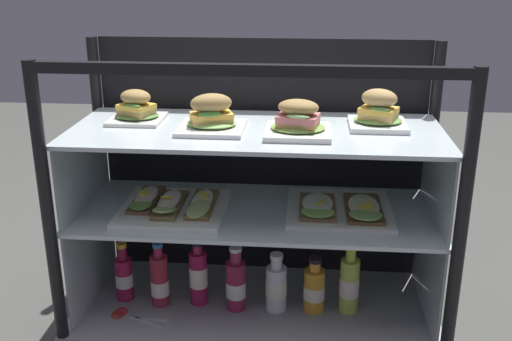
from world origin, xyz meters
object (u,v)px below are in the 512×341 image
object	(u,v)px
juice_bottle_front_right_end	(314,289)
kitchen_scissors	(127,315)
juice_bottle_near_post	(236,284)
open_sandwich_tray_near_left_corner	(173,206)
plated_roll_sandwich_far_right	(211,117)
plated_roll_sandwich_near_right_corner	(136,109)
plated_roll_sandwich_near_left_corner	(298,122)
juice_bottle_back_center	(276,286)
open_sandwich_tray_right_of_center	(340,208)
juice_bottle_front_fourth	(160,280)
juice_bottle_tucked_behind	(349,284)
juice_bottle_back_left	(198,276)
plated_roll_sandwich_left_of_center	(378,113)
juice_bottle_back_right	(124,277)

from	to	relation	value
juice_bottle_front_right_end	kitchen_scissors	bearing A→B (deg)	-171.52
juice_bottle_near_post	open_sandwich_tray_near_left_corner	bearing A→B (deg)	178.59
plated_roll_sandwich_far_right	open_sandwich_tray_near_left_corner	distance (m)	0.33
plated_roll_sandwich_near_right_corner	plated_roll_sandwich_near_left_corner	bearing A→B (deg)	-12.10
juice_bottle_back_center	plated_roll_sandwich_near_right_corner	bearing A→B (deg)	168.98
juice_bottle_back_center	open_sandwich_tray_right_of_center	bearing A→B (deg)	8.64
plated_roll_sandwich_near_right_corner	juice_bottle_front_fourth	size ratio (longest dim) A/B	0.74
kitchen_scissors	plated_roll_sandwich_far_right	bearing A→B (deg)	18.19
plated_roll_sandwich_near_left_corner	plated_roll_sandwich_near_right_corner	bearing A→B (deg)	167.90
juice_bottle_back_center	juice_bottle_front_right_end	xyz separation A→B (m)	(0.13, 0.00, -0.01)
plated_roll_sandwich_near_right_corner	juice_bottle_front_right_end	distance (m)	0.84
juice_bottle_near_post	kitchen_scissors	bearing A→B (deg)	-167.44
juice_bottle_tucked_behind	kitchen_scissors	size ratio (longest dim) A/B	1.24
juice_bottle_back_left	juice_bottle_near_post	xyz separation A→B (m)	(0.13, -0.03, -0.01)
plated_roll_sandwich_near_left_corner	open_sandwich_tray_right_of_center	distance (m)	0.34
juice_bottle_near_post	juice_bottle_tucked_behind	bearing A→B (deg)	2.73
plated_roll_sandwich_near_left_corner	kitchen_scissors	xyz separation A→B (m)	(-0.56, -0.07, -0.66)
plated_roll_sandwich_near_left_corner	juice_bottle_back_center	size ratio (longest dim) A/B	0.96
open_sandwich_tray_near_left_corner	juice_bottle_front_fourth	bearing A→B (deg)	178.35
juice_bottle_back_left	juice_bottle_near_post	distance (m)	0.14
plated_roll_sandwich_far_right	open_sandwich_tray_right_of_center	size ratio (longest dim) A/B	0.60
kitchen_scissors	juice_bottle_tucked_behind	bearing A→B (deg)	7.57
juice_bottle_back_center	kitchen_scissors	distance (m)	0.51
plated_roll_sandwich_near_right_corner	kitchen_scissors	distance (m)	0.69
open_sandwich_tray_near_left_corner	juice_bottle_back_center	world-z (taller)	open_sandwich_tray_near_left_corner
plated_roll_sandwich_left_of_center	juice_bottle_front_right_end	xyz separation A→B (m)	(-0.18, -0.08, -0.59)
juice_bottle_back_right	juice_bottle_front_fourth	world-z (taller)	juice_bottle_front_fourth
juice_bottle_back_center	plated_roll_sandwich_left_of_center	bearing A→B (deg)	15.18
juice_bottle_back_left	juice_bottle_front_fourth	bearing A→B (deg)	-172.00
plated_roll_sandwich_far_right	juice_bottle_back_left	xyz separation A→B (m)	(-0.06, 0.01, -0.57)
plated_roll_sandwich_far_right	plated_roll_sandwich_left_of_center	world-z (taller)	plated_roll_sandwich_left_of_center
plated_roll_sandwich_near_left_corner	juice_bottle_back_right	bearing A→B (deg)	175.73
open_sandwich_tray_near_left_corner	juice_bottle_front_right_end	world-z (taller)	open_sandwich_tray_near_left_corner
plated_roll_sandwich_near_left_corner	juice_bottle_back_left	size ratio (longest dim) A/B	0.85
plated_roll_sandwich_near_left_corner	open_sandwich_tray_near_left_corner	size ratio (longest dim) A/B	0.58
juice_bottle_front_fourth	juice_bottle_tucked_behind	xyz separation A→B (m)	(0.65, 0.01, 0.01)
juice_bottle_front_right_end	juice_bottle_tucked_behind	distance (m)	0.12
plated_roll_sandwich_near_right_corner	open_sandwich_tray_near_left_corner	distance (m)	0.34
plated_roll_sandwich_near_left_corner	open_sandwich_tray_right_of_center	bearing A→B (deg)	20.48
plated_roll_sandwich_near_left_corner	juice_bottle_front_fourth	size ratio (longest dim) A/B	0.86
plated_roll_sandwich_near_left_corner	open_sandwich_tray_right_of_center	size ratio (longest dim) A/B	0.58
juice_bottle_back_center	juice_bottle_front_fourth	bearing A→B (deg)	-179.81
juice_bottle_back_left	juice_bottle_tucked_behind	world-z (taller)	juice_bottle_tucked_behind
plated_roll_sandwich_near_right_corner	plated_roll_sandwich_left_of_center	size ratio (longest dim) A/B	0.96
plated_roll_sandwich_near_right_corner	juice_bottle_back_left	world-z (taller)	plated_roll_sandwich_near_right_corner
juice_bottle_tucked_behind	juice_bottle_back_left	bearing A→B (deg)	179.20
juice_bottle_front_fourth	plated_roll_sandwich_left_of_center	bearing A→B (deg)	6.86
juice_bottle_back_right	open_sandwich_tray_near_left_corner	bearing A→B (deg)	-7.42
juice_bottle_back_left	juice_bottle_tucked_behind	bearing A→B (deg)	-0.80
juice_bottle_back_right	open_sandwich_tray_right_of_center	bearing A→B (deg)	0.67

